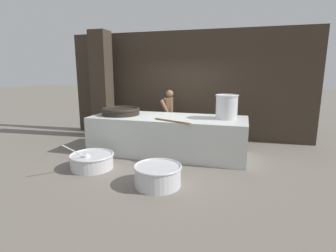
{
  "coord_description": "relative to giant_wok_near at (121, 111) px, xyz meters",
  "views": [
    {
      "loc": [
        1.84,
        -6.34,
        2.09
      ],
      "look_at": [
        0.0,
        0.0,
        0.72
      ],
      "focal_mm": 28.0,
      "sensor_mm": 36.0,
      "label": 1
    }
  ],
  "objects": [
    {
      "name": "hearth_platform",
      "position": [
        1.31,
        0.04,
        -0.58
      ],
      "size": [
        3.95,
        1.49,
        0.97
      ],
      "color": "silver",
      "rests_on": "ground_plane"
    },
    {
      "name": "ground_plane",
      "position": [
        1.31,
        0.04,
        -1.07
      ],
      "size": [
        60.0,
        60.0,
        0.0
      ],
      "primitive_type": "plane",
      "color": "slate"
    },
    {
      "name": "giant_wok_near",
      "position": [
        0.0,
        0.0,
        0.0
      ],
      "size": [
        1.02,
        1.02,
        0.19
      ],
      "color": "black",
      "rests_on": "hearth_platform"
    },
    {
      "name": "support_pillar",
      "position": [
        -1.23,
        1.21,
        0.6
      ],
      "size": [
        0.54,
        0.54,
        3.34
      ],
      "primitive_type": "cube",
      "color": "#382D23",
      "rests_on": "ground_plane"
    },
    {
      "name": "cook",
      "position": [
        1.01,
        1.19,
        -0.22
      ],
      "size": [
        0.4,
        0.6,
        1.57
      ],
      "rotation": [
        0.0,
        0.0,
        3.28
      ],
      "color": "brown",
      "rests_on": "ground_plane"
    },
    {
      "name": "prep_bowl_vegetables",
      "position": [
        0.0,
        -1.5,
        -0.88
      ],
      "size": [
        0.96,
        1.24,
        0.73
      ],
      "color": "silver",
      "rests_on": "ground_plane"
    },
    {
      "name": "back_wall",
      "position": [
        1.31,
        2.0,
        0.6
      ],
      "size": [
        7.82,
        0.24,
        3.34
      ],
      "primitive_type": "cube",
      "color": "#382D23",
      "rests_on": "ground_plane"
    },
    {
      "name": "prep_bowl_meat",
      "position": [
        1.69,
        -1.95,
        -0.85
      ],
      "size": [
        0.9,
        0.9,
        0.4
      ],
      "color": "silver",
      "rests_on": "ground_plane"
    },
    {
      "name": "stirring_paddle",
      "position": [
        1.64,
        -0.63,
        -0.08
      ],
      "size": [
        0.97,
        0.48,
        0.04
      ],
      "rotation": [
        0.0,
        0.0,
        -0.41
      ],
      "color": "brown",
      "rests_on": "hearth_platform"
    },
    {
      "name": "stock_pot",
      "position": [
        2.75,
        0.16,
        0.2
      ],
      "size": [
        0.56,
        0.56,
        0.59
      ],
      "color": "silver",
      "rests_on": "hearth_platform"
    }
  ]
}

